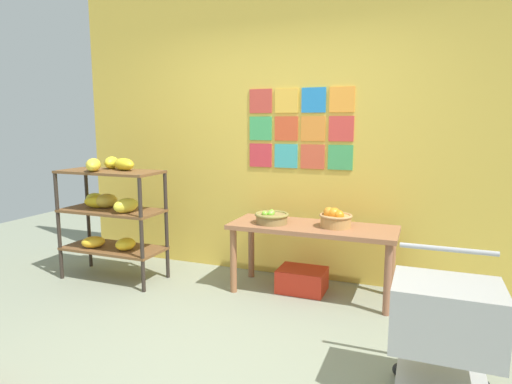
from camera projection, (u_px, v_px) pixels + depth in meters
The scene contains 8 objects.
ground at pixel (200, 360), 2.83m from camera, with size 9.54×9.54×0.00m, color gray.
back_wall_with_art at pixel (286, 128), 4.26m from camera, with size 4.61×0.07×2.96m.
banana_shelf_unit at pixel (110, 205), 4.25m from camera, with size 1.00×0.54×1.20m.
display_table at pixel (312, 235), 3.87m from camera, with size 1.46×0.55×0.63m.
fruit_basket_right at pixel (272, 217), 3.93m from camera, with size 0.31×0.31×0.12m.
fruit_basket_centre at pixel (335, 218), 3.78m from camera, with size 0.28×0.28×0.17m.
produce_crate_under_table at pixel (302, 280), 4.00m from camera, with size 0.43×0.32×0.21m, color red.
shopping_cart at pixel (446, 320), 2.35m from camera, with size 0.56×0.48×0.82m.
Camera 1 is at (1.30, -2.32, 1.52)m, focal length 30.65 mm.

